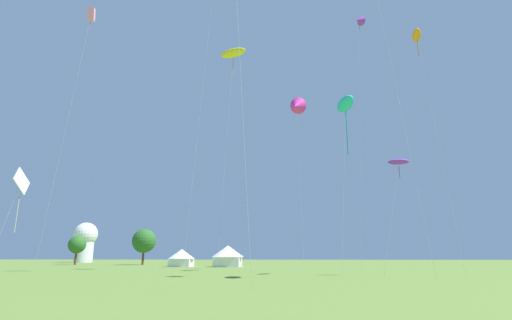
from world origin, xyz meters
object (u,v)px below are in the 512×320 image
object	(u,v)px
kite_pink_box	(91,15)
kite_yellow_parafoil	(233,53)
festival_tent_center	(228,255)
kite_purple_parafoil	(398,162)
kite_cyan_parafoil	(345,104)
observatory_dome	(85,240)
festival_tent_right	(182,257)
kite_magenta_delta	(297,106)
kite_purple_delta	(359,21)
tree_distant_right	(77,245)
kite_white_diamond	(21,184)
tree_distant_left	(144,241)
kite_orange_parafoil	(417,36)

from	to	relation	value
kite_pink_box	kite_yellow_parafoil	bearing A→B (deg)	22.53
festival_tent_center	kite_purple_parafoil	bearing A→B (deg)	-53.34
kite_cyan_parafoil	observatory_dome	distance (m)	97.00
kite_pink_box	festival_tent_right	size ratio (longest dim) A/B	7.63
kite_magenta_delta	festival_tent_right	distance (m)	32.11
kite_purple_delta	observatory_dome	world-z (taller)	kite_purple_delta
festival_tent_center	tree_distant_right	world-z (taller)	tree_distant_right
festival_tent_center	kite_purple_delta	bearing A→B (deg)	-30.27
kite_magenta_delta	kite_pink_box	distance (m)	28.67
kite_cyan_parafoil	festival_tent_right	bearing A→B (deg)	125.11
kite_white_diamond	festival_tent_right	world-z (taller)	kite_white_diamond
kite_purple_delta	kite_pink_box	bearing A→B (deg)	-164.19
kite_purple_delta	festival_tent_right	xyz separation A→B (m)	(-28.44, 12.17, -33.43)
kite_cyan_parafoil	tree_distant_left	size ratio (longest dim) A/B	2.08
kite_white_diamond	kite_magenta_delta	xyz separation A→B (m)	(21.06, 18.23, 12.62)
kite_yellow_parafoil	kite_orange_parafoil	xyz separation A→B (m)	(20.89, -11.72, -5.63)
kite_magenta_delta	festival_tent_right	bearing A→B (deg)	135.61
kite_purple_parafoil	kite_pink_box	xyz separation A→B (m)	(-34.98, 5.45, 21.40)
kite_cyan_parafoil	tree_distant_left	bearing A→B (deg)	126.88
kite_purple_parafoil	tree_distant_right	distance (m)	66.39
festival_tent_right	tree_distant_left	xyz separation A→B (m)	(-11.72, 13.57, 3.10)
kite_white_diamond	kite_cyan_parafoil	distance (m)	26.32
kite_white_diamond	festival_tent_center	size ratio (longest dim) A/B	1.60
kite_yellow_parafoil	kite_pink_box	world-z (taller)	kite_pink_box
kite_white_diamond	observatory_dome	size ratio (longest dim) A/B	0.76
kite_purple_delta	festival_tent_right	size ratio (longest dim) A/B	8.40
kite_magenta_delta	kite_cyan_parafoil	size ratio (longest dim) A/B	1.43
tree_distant_right	kite_purple_delta	bearing A→B (deg)	-24.36
kite_white_diamond	observatory_dome	bearing A→B (deg)	115.46
kite_yellow_parafoil	tree_distant_right	size ratio (longest dim) A/B	5.34
kite_orange_parafoil	kite_purple_delta	bearing A→B (deg)	101.11
kite_yellow_parafoil	kite_cyan_parafoil	distance (m)	26.33
kite_purple_parafoil	kite_cyan_parafoil	bearing A→B (deg)	-136.54
kite_white_diamond	kite_cyan_parafoil	size ratio (longest dim) A/B	0.57
kite_purple_parafoil	kite_pink_box	distance (m)	41.36
kite_yellow_parafoil	kite_cyan_parafoil	bearing A→B (deg)	-54.59
kite_magenta_delta	tree_distant_left	xyz separation A→B (m)	(-30.69, 32.15, -14.95)
kite_white_diamond	kite_pink_box	xyz separation A→B (m)	(-4.75, 14.64, 24.58)
kite_white_diamond	kite_cyan_parafoil	bearing A→B (deg)	9.60
kite_cyan_parafoil	kite_purple_delta	world-z (taller)	kite_purple_delta
kite_yellow_parafoil	tree_distant_left	distance (m)	43.70
kite_yellow_parafoil	kite_purple_parafoil	xyz separation A→B (m)	(17.73, -12.60, -19.06)
kite_yellow_parafoil	kite_cyan_parafoil	size ratio (longest dim) A/B	2.05
kite_purple_delta	tree_distant_right	world-z (taller)	kite_purple_delta
observatory_dome	kite_cyan_parafoil	bearing A→B (deg)	-49.93
kite_magenta_delta	kite_cyan_parafoil	bearing A→B (deg)	-74.34
festival_tent_center	kite_pink_box	bearing A→B (deg)	-123.07
observatory_dome	kite_purple_parafoil	bearing A→B (deg)	-45.65
festival_tent_right	tree_distant_right	distance (m)	27.64
kite_white_diamond	kite_purple_parafoil	bearing A→B (deg)	16.92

